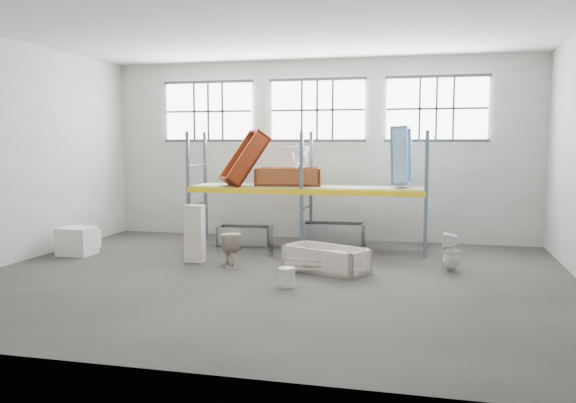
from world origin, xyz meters
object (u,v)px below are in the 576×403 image
(blue_tub_upright, at_px, (401,155))
(steel_tub_right, at_px, (334,234))
(rust_tub_flat, at_px, (288,177))
(carton_near, at_px, (77,241))
(bucket, at_px, (287,277))
(steel_tub_left, at_px, (245,236))
(bathtub_beige, at_px, (326,259))
(cistern_tall, at_px, (195,234))
(toilet_beige, at_px, (230,249))
(toilet_white, at_px, (452,252))

(blue_tub_upright, bearing_deg, steel_tub_right, 168.75)
(rust_tub_flat, relative_size, carton_near, 2.16)
(rust_tub_flat, relative_size, blue_tub_upright, 1.18)
(steel_tub_right, relative_size, bucket, 4.49)
(carton_near, bearing_deg, blue_tub_upright, 17.64)
(steel_tub_right, xyz_separation_m, carton_near, (-5.84, -2.75, 0.04))
(steel_tub_left, bearing_deg, rust_tub_flat, 8.97)
(steel_tub_right, distance_m, blue_tub_upright, 2.74)
(steel_tub_right, height_order, blue_tub_upright, blue_tub_upright)
(bathtub_beige, xyz_separation_m, cistern_tall, (-3.08, 0.25, 0.39))
(steel_tub_right, distance_m, carton_near, 6.46)
(bucket, bearing_deg, carton_near, 161.93)
(cistern_tall, relative_size, steel_tub_left, 0.93)
(cistern_tall, height_order, steel_tub_left, cistern_tall)
(toilet_beige, distance_m, carton_near, 4.04)
(bathtub_beige, height_order, carton_near, carton_near)
(toilet_beige, xyz_separation_m, toilet_white, (4.74, 0.58, 0.03))
(bathtub_beige, relative_size, toilet_beige, 2.29)
(toilet_white, height_order, blue_tub_upright, blue_tub_upright)
(toilet_white, xyz_separation_m, bucket, (-3.08, -2.13, -0.23))
(blue_tub_upright, bearing_deg, carton_near, -162.36)
(toilet_white, distance_m, steel_tub_right, 3.84)
(bucket, bearing_deg, steel_tub_left, 117.77)
(toilet_white, bearing_deg, cistern_tall, -86.91)
(steel_tub_left, xyz_separation_m, blue_tub_upright, (4.01, 0.21, 2.14))
(toilet_beige, distance_m, steel_tub_right, 3.56)
(toilet_white, height_order, carton_near, toilet_white)
(blue_tub_upright, height_order, bucket, blue_tub_upright)
(steel_tub_left, bearing_deg, toilet_beige, -79.38)
(toilet_white, bearing_deg, toilet_beige, -83.63)
(steel_tub_left, bearing_deg, cistern_tall, -101.26)
(steel_tub_left, height_order, steel_tub_right, steel_tub_right)
(bathtub_beige, distance_m, cistern_tall, 3.12)
(toilet_white, height_order, steel_tub_left, toilet_white)
(cistern_tall, bearing_deg, blue_tub_upright, 28.79)
(toilet_beige, height_order, blue_tub_upright, blue_tub_upright)
(steel_tub_left, bearing_deg, bathtub_beige, -44.04)
(steel_tub_left, relative_size, bucket, 3.85)
(bathtub_beige, height_order, blue_tub_upright, blue_tub_upright)
(rust_tub_flat, distance_m, carton_near, 5.47)
(toilet_white, height_order, bucket, toilet_white)
(cistern_tall, distance_m, bucket, 3.17)
(bucket, bearing_deg, blue_tub_upright, 66.24)
(cistern_tall, bearing_deg, bucket, -34.69)
(steel_tub_left, bearing_deg, blue_tub_upright, 3.06)
(toilet_beige, bearing_deg, carton_near, -27.63)
(toilet_white, distance_m, bucket, 3.75)
(blue_tub_upright, bearing_deg, steel_tub_left, -176.94)
(bathtub_beige, height_order, toilet_white, toilet_white)
(bathtub_beige, relative_size, carton_near, 2.25)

